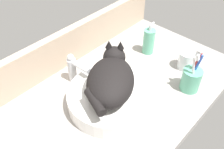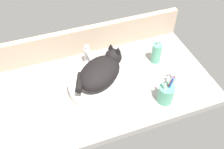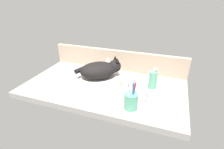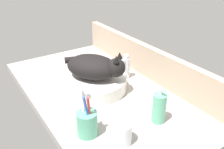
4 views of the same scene
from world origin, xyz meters
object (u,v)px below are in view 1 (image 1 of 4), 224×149
Objects in this scene: faucet at (74,68)px; water_glass at (186,61)px; cat at (111,78)px; sink_basin at (111,98)px; soap_dispenser at (149,41)px; toothbrush_cup at (191,79)px.

water_glass is at bearing -36.93° from faucet.
cat is 40.00cm from water_glass.
faucet reaches higher than sink_basin.
soap_dispenser is at bearing -15.56° from faucet.
sink_basin is 2.41× the size of faucet.
faucet is 47.59cm from toothbrush_cup.
cat is 1.94× the size of soap_dispenser.
toothbrush_cup is at bearing -52.67° from faucet.
faucet is at bearing 164.44° from soap_dispenser.
cat reaches higher than toothbrush_cup.
sink_basin is 20.19cm from faucet.
cat is at bearing 144.95° from toothbrush_cup.
water_glass is at bearing -14.32° from sink_basin.
cat is (1.06, 0.86, 9.03)cm from sink_basin.
faucet is at bearing 143.07° from water_glass.
faucet is at bearing 127.33° from toothbrush_cup.
cat is at bearing -84.31° from faucet.
cat is at bearing -166.48° from soap_dispenser.
soap_dispenser is at bearing 13.52° from cat.
soap_dispenser is at bearing 14.42° from sink_basin.
toothbrush_cup reaches higher than sink_basin.
faucet is 49.44cm from water_glass.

